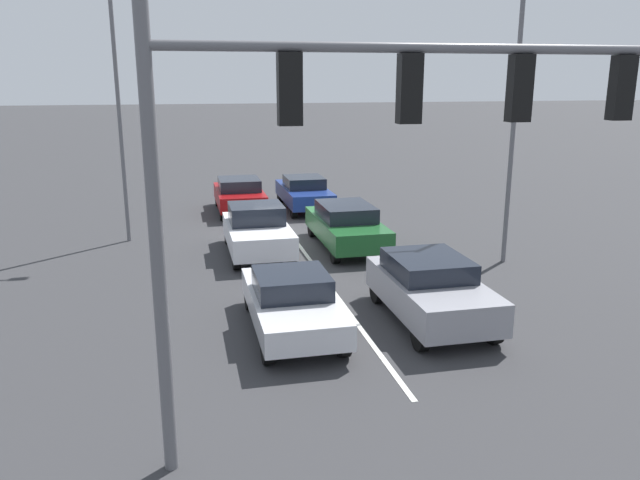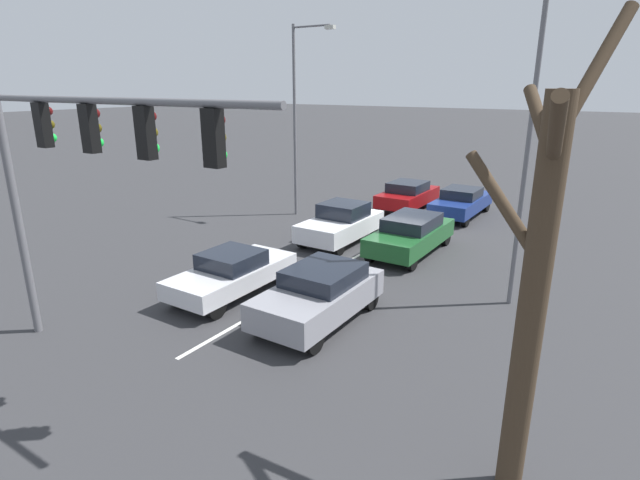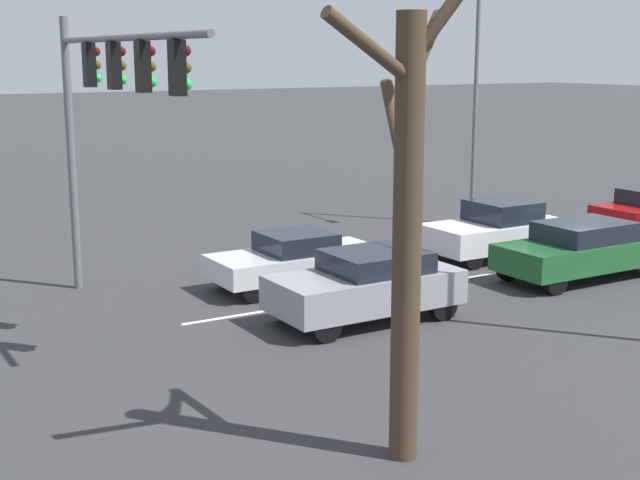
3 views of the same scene
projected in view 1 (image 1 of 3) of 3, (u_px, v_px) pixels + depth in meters
ground_plane at (292, 236)px, 22.68m from camera, size 240.00×240.00×0.00m
lane_stripe_left_divider at (310, 260)px, 19.72m from camera, size 0.12×18.28×0.01m
car_silver_midlane_front at (292, 301)px, 14.07m from camera, size 1.83×4.31×1.37m
car_gray_leftlane_front at (430, 288)px, 14.65m from camera, size 1.94×4.13×1.52m
car_darkgreen_leftlane_second at (346, 225)px, 21.03m from camera, size 1.89×4.62×1.48m
car_white_midlane_second at (257, 230)px, 20.23m from camera, size 1.94×4.17×1.60m
car_navy_leftlane_third at (304, 192)px, 27.23m from camera, size 1.82×4.61×1.43m
car_maroon_midlane_third at (239, 194)px, 26.58m from camera, size 1.91×4.21×1.46m
traffic_signal_gantry at (363, 134)px, 8.66m from camera, size 8.44×0.37×6.55m
street_lamp_right_shoulder at (125, 92)px, 20.82m from camera, size 2.26×0.24×8.90m
street_lamp_left_shoulder at (512, 91)px, 18.23m from camera, size 1.65×0.24×9.24m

